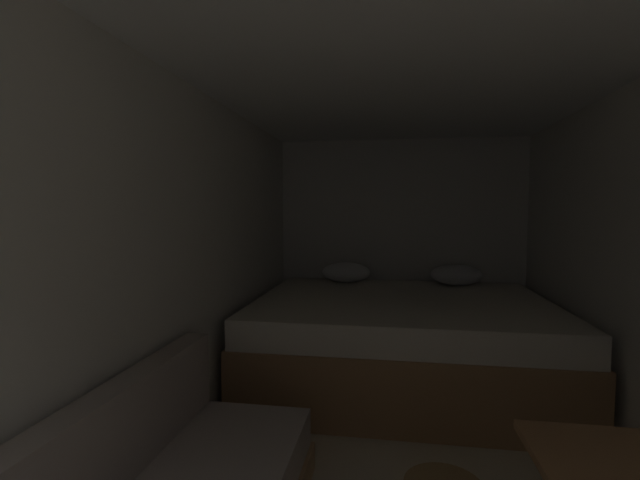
# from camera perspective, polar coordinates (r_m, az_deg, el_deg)

# --- Properties ---
(wall_back) EXTENTS (2.50, 0.05, 2.08)m
(wall_back) POSITION_cam_1_polar(r_m,az_deg,el_deg) (4.48, 10.33, -0.51)
(wall_back) COLOR silver
(wall_back) RESTS_ON ground
(wall_left) EXTENTS (0.05, 4.68, 2.08)m
(wall_left) POSITION_cam_1_polar(r_m,az_deg,el_deg) (2.41, -19.07, -4.41)
(wall_left) COLOR silver
(wall_left) RESTS_ON ground
(ceiling_slab) EXTENTS (2.50, 4.68, 0.05)m
(ceiling_slab) POSITION_cam_1_polar(r_m,az_deg,el_deg) (2.22, 11.95, 22.85)
(ceiling_slab) COLOR white
(ceiling_slab) RESTS_ON wall_left
(bed) EXTENTS (2.28, 1.82, 0.87)m
(bed) POSITION_cam_1_polar(r_m,az_deg,el_deg) (3.64, 10.50, -12.59)
(bed) COLOR #9E7247
(bed) RESTS_ON ground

